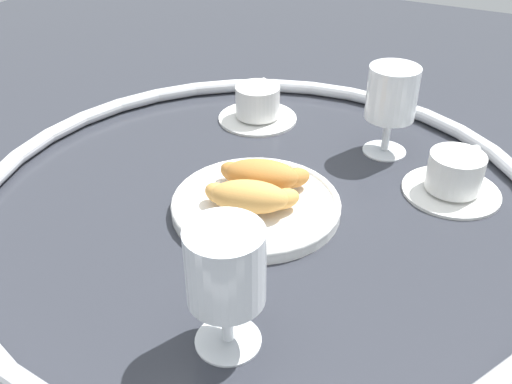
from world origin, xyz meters
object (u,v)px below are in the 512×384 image
at_px(croissant_large, 250,197).
at_px(juice_glass_right, 392,97).
at_px(coffee_cup_near, 258,105).
at_px(croissant_small, 263,175).
at_px(pastry_plate, 256,204).
at_px(juice_glass_left, 225,271).
at_px(coffee_cup_far, 454,176).

relative_size(croissant_large, juice_glass_right, 0.93).
bearing_deg(coffee_cup_near, croissant_large, -65.18).
bearing_deg(croissant_small, juice_glass_right, 61.30).
bearing_deg(coffee_cup_near, pastry_plate, -63.71).
xyz_separation_m(pastry_plate, croissant_small, (-0.01, 0.03, 0.03)).
height_order(pastry_plate, coffee_cup_near, coffee_cup_near).
relative_size(coffee_cup_near, juice_glass_right, 0.97).
bearing_deg(juice_glass_right, croissant_small, -118.70).
bearing_deg(juice_glass_left, coffee_cup_far, 68.94).
bearing_deg(pastry_plate, croissant_small, 99.81).
height_order(coffee_cup_far, juice_glass_right, juice_glass_right).
bearing_deg(juice_glass_left, croissant_large, 111.30).
relative_size(coffee_cup_near, coffee_cup_far, 1.00).
distance_m(croissant_small, juice_glass_right, 0.24).
distance_m(pastry_plate, coffee_cup_far, 0.28).
height_order(croissant_large, coffee_cup_near, same).
xyz_separation_m(coffee_cup_near, coffee_cup_far, (0.35, -0.08, 0.00)).
height_order(pastry_plate, coffee_cup_far, coffee_cup_far).
distance_m(pastry_plate, juice_glass_right, 0.27).
xyz_separation_m(juice_glass_left, juice_glass_right, (0.03, 0.45, -0.00)).
height_order(juice_glass_left, juice_glass_right, same).
bearing_deg(croissant_small, croissant_large, -81.09).
bearing_deg(juice_glass_right, pastry_plate, -114.48).
distance_m(croissant_large, coffee_cup_near, 0.30).
bearing_deg(juice_glass_left, pastry_plate, 109.88).
relative_size(croissant_large, coffee_cup_far, 0.96).
bearing_deg(coffee_cup_far, juice_glass_left, -111.06).
relative_size(pastry_plate, juice_glass_right, 1.62).
height_order(croissant_small, coffee_cup_near, same).
bearing_deg(pastry_plate, coffee_cup_near, 116.29).
relative_size(pastry_plate, juice_glass_left, 1.62).
relative_size(croissant_small, coffee_cup_near, 0.97).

